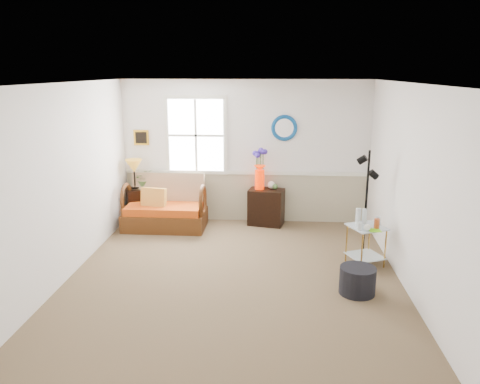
# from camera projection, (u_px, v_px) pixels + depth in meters

# --- Properties ---
(floor) EXTENTS (4.50, 5.00, 0.01)m
(floor) POSITION_uv_depth(u_px,v_px,m) (234.00, 275.00, 6.47)
(floor) COLOR brown
(floor) RESTS_ON ground
(ceiling) EXTENTS (4.50, 5.00, 0.01)m
(ceiling) POSITION_uv_depth(u_px,v_px,m) (233.00, 83.00, 5.81)
(ceiling) COLOR white
(ceiling) RESTS_ON walls
(walls) EXTENTS (4.51, 5.01, 2.60)m
(walls) POSITION_uv_depth(u_px,v_px,m) (234.00, 184.00, 6.14)
(walls) COLOR white
(walls) RESTS_ON floor
(wainscot) EXTENTS (4.46, 0.02, 0.90)m
(wainscot) POSITION_uv_depth(u_px,v_px,m) (245.00, 197.00, 8.75)
(wainscot) COLOR tan
(wainscot) RESTS_ON walls
(chair_rail) EXTENTS (4.46, 0.04, 0.06)m
(chair_rail) POSITION_uv_depth(u_px,v_px,m) (245.00, 173.00, 8.62)
(chair_rail) COLOR white
(chair_rail) RESTS_ON walls
(window) EXTENTS (1.14, 0.06, 1.44)m
(window) POSITION_uv_depth(u_px,v_px,m) (196.00, 135.00, 8.51)
(window) COLOR white
(window) RESTS_ON walls
(picture) EXTENTS (0.28, 0.03, 0.28)m
(picture) POSITION_uv_depth(u_px,v_px,m) (141.00, 138.00, 8.60)
(picture) COLOR #B8841B
(picture) RESTS_ON walls
(mirror) EXTENTS (0.47, 0.07, 0.47)m
(mirror) POSITION_uv_depth(u_px,v_px,m) (284.00, 128.00, 8.37)
(mirror) COLOR #1663A0
(mirror) RESTS_ON walls
(loveseat) EXTENTS (1.44, 0.82, 0.94)m
(loveseat) POSITION_uv_depth(u_px,v_px,m) (165.00, 203.00, 8.31)
(loveseat) COLOR brown
(loveseat) RESTS_ON floor
(throw_pillow) EXTENTS (0.46, 0.18, 0.45)m
(throw_pillow) POSITION_uv_depth(u_px,v_px,m) (154.00, 200.00, 8.23)
(throw_pillow) COLOR #D2571C
(throw_pillow) RESTS_ON loveseat
(lamp_stand) EXTENTS (0.47, 0.47, 0.63)m
(lamp_stand) POSITION_uv_depth(u_px,v_px,m) (137.00, 205.00, 8.68)
(lamp_stand) COLOR black
(lamp_stand) RESTS_ON floor
(table_lamp) EXTENTS (0.37, 0.37, 0.55)m
(table_lamp) POSITION_uv_depth(u_px,v_px,m) (134.00, 174.00, 8.52)
(table_lamp) COLOR #BC8425
(table_lamp) RESTS_ON lamp_stand
(potted_plant) EXTENTS (0.46, 0.47, 0.27)m
(potted_plant) POSITION_uv_depth(u_px,v_px,m) (144.00, 181.00, 8.62)
(potted_plant) COLOR #456B33
(potted_plant) RESTS_ON lamp_stand
(cabinet) EXTENTS (0.69, 0.52, 0.66)m
(cabinet) POSITION_uv_depth(u_px,v_px,m) (266.00, 207.00, 8.54)
(cabinet) COLOR black
(cabinet) RESTS_ON floor
(flower_vase) EXTENTS (0.23, 0.23, 0.73)m
(flower_vase) POSITION_uv_depth(u_px,v_px,m) (260.00, 169.00, 8.40)
(flower_vase) COLOR #ED2300
(flower_vase) RESTS_ON cabinet
(side_table) EXTENTS (0.61, 0.61, 0.59)m
(side_table) POSITION_uv_depth(u_px,v_px,m) (366.00, 245.00, 6.77)
(side_table) COLOR #BB8A31
(side_table) RESTS_ON floor
(tabletop_items) EXTENTS (0.45, 0.45, 0.25)m
(tabletop_items) POSITION_uv_depth(u_px,v_px,m) (369.00, 219.00, 6.62)
(tabletop_items) COLOR silver
(tabletop_items) RESTS_ON side_table
(floor_lamp) EXTENTS (0.30, 0.30, 1.64)m
(floor_lamp) POSITION_uv_depth(u_px,v_px,m) (366.00, 205.00, 6.94)
(floor_lamp) COLOR black
(floor_lamp) RESTS_ON floor
(ottoman) EXTENTS (0.54, 0.54, 0.35)m
(ottoman) POSITION_uv_depth(u_px,v_px,m) (357.00, 280.00, 5.91)
(ottoman) COLOR black
(ottoman) RESTS_ON floor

